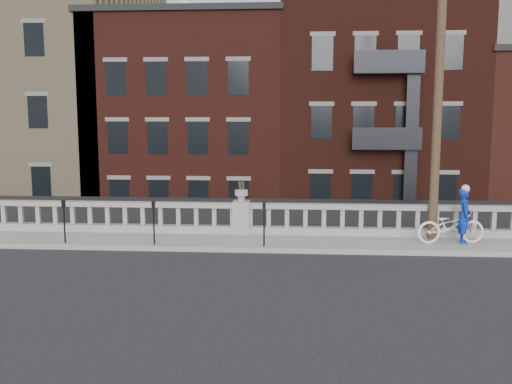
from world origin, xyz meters
TOP-DOWN VIEW (x-y plane):
  - ground at (0.00, 0.00)m, footprint 120.00×120.00m
  - sidewalk at (0.00, 3.00)m, footprint 32.00×2.20m
  - balustrade at (0.00, 3.95)m, footprint 28.00×0.34m
  - planter_pedestal at (0.00, 3.95)m, footprint 0.55×0.55m
  - lower_level at (0.56, 23.04)m, footprint 80.00×44.00m
  - utility_pole at (6.20, 3.60)m, footprint 1.60×0.28m
  - parking_meter_a at (-5.34, 2.15)m, footprint 0.10×0.09m
  - parking_meter_b at (-2.52, 2.15)m, footprint 0.10×0.09m
  - parking_meter_c at (0.86, 2.15)m, footprint 0.10×0.09m
  - bicycle at (6.60, 2.97)m, footprint 2.18×1.03m
  - cyclist at (7.01, 3.04)m, footprint 0.49×0.67m

SIDE VIEW (x-z plane):
  - ground at x=0.00m, z-range 0.00..0.00m
  - sidewalk at x=0.00m, z-range 0.00..0.15m
  - balustrade at x=0.00m, z-range 0.13..1.16m
  - bicycle at x=6.60m, z-range 0.15..1.25m
  - planter_pedestal at x=0.00m, z-range -0.05..1.71m
  - parking_meter_a at x=-5.34m, z-range 0.32..1.68m
  - parking_meter_b at x=-2.52m, z-range 0.32..1.68m
  - parking_meter_c at x=0.86m, z-range 0.32..1.68m
  - cyclist at x=7.01m, z-range 0.15..1.87m
  - lower_level at x=0.56m, z-range -7.77..13.03m
  - utility_pole at x=6.20m, z-range 0.24..10.24m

